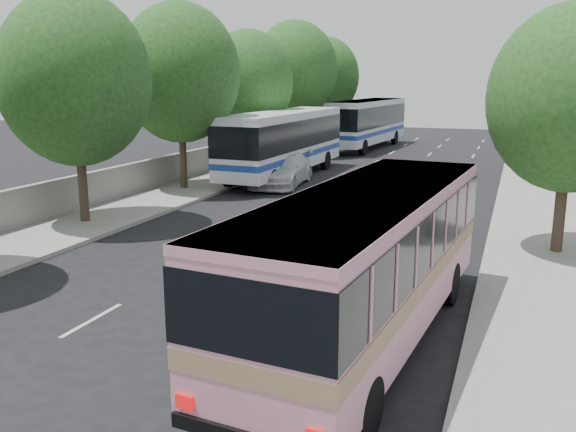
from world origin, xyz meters
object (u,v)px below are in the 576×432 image
at_px(pink_taxi, 350,199).
at_px(white_pickup, 282,170).
at_px(tour_coach_rear, 367,119).
at_px(tour_coach_front, 284,138).
at_px(pink_bus, 369,250).

distance_m(pink_taxi, white_pickup, 8.51).
distance_m(white_pickup, tour_coach_rear, 19.24).
relative_size(white_pickup, tour_coach_rear, 0.44).
distance_m(pink_taxi, tour_coach_rear, 26.31).
bearing_deg(pink_taxi, tour_coach_front, 122.97).
bearing_deg(tour_coach_rear, tour_coach_front, -88.65).
bearing_deg(tour_coach_rear, pink_taxi, -73.56).
height_order(pink_bus, pink_taxi, pink_bus).
relative_size(pink_bus, tour_coach_front, 0.84).
distance_m(pink_bus, pink_taxi, 12.11).
bearing_deg(tour_coach_front, white_pickup, -69.52).
xyz_separation_m(pink_taxi, tour_coach_rear, (-5.50, 25.68, 1.53)).
bearing_deg(white_pickup, pink_bus, -68.92).
relative_size(pink_taxi, white_pickup, 0.83).
bearing_deg(tour_coach_front, tour_coach_rear, 88.46).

